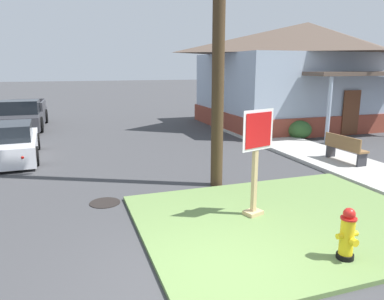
# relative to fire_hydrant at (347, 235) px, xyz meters

# --- Properties ---
(ground_plane) EXTENTS (160.00, 160.00, 0.00)m
(ground_plane) POSITION_rel_fire_hydrant_xyz_m (-2.07, 0.19, -0.48)
(ground_plane) COLOR #3D3D3F
(grass_corner_patch) EXTENTS (5.91, 4.68, 0.08)m
(grass_corner_patch) POSITION_rel_fire_hydrant_xyz_m (0.01, 1.68, -0.44)
(grass_corner_patch) COLOR #668447
(grass_corner_patch) RESTS_ON ground
(sidewalk_strip) EXTENTS (2.20, 15.23, 0.12)m
(sidewalk_strip) POSITION_rel_fire_hydrant_xyz_m (4.17, 5.49, -0.42)
(sidewalk_strip) COLOR #B2AFA8
(sidewalk_strip) RESTS_ON ground
(fire_hydrant) EXTENTS (0.38, 0.34, 0.86)m
(fire_hydrant) POSITION_rel_fire_hydrant_xyz_m (0.00, 0.00, 0.00)
(fire_hydrant) COLOR black
(fire_hydrant) RESTS_ON grass_corner_patch
(stop_sign) EXTENTS (0.78, 0.37, 2.19)m
(stop_sign) POSITION_rel_fire_hydrant_xyz_m (-0.54, 2.05, 0.70)
(stop_sign) COLOR tan
(stop_sign) RESTS_ON grass_corner_patch
(manhole_cover) EXTENTS (0.70, 0.70, 0.02)m
(manhole_cover) POSITION_rel_fire_hydrant_xyz_m (-3.38, 3.94, -0.48)
(manhole_cover) COLOR black
(manhole_cover) RESTS_ON ground
(parked_sedan_white) EXTENTS (2.04, 4.11, 1.25)m
(parked_sedan_white) POSITION_rel_fire_hydrant_xyz_m (-6.03, 9.16, 0.06)
(parked_sedan_white) COLOR silver
(parked_sedan_white) RESTS_ON ground
(pickup_truck_charcoal) EXTENTS (2.17, 5.40, 1.48)m
(pickup_truck_charcoal) POSITION_rel_fire_hydrant_xyz_m (-6.23, 15.92, 0.13)
(pickup_truck_charcoal) COLOR #38383D
(pickup_truck_charcoal) RESTS_ON ground
(street_bench) EXTENTS (0.48, 1.49, 0.85)m
(street_bench) POSITION_rel_fire_hydrant_xyz_m (4.19, 4.86, 0.10)
(street_bench) COLOR brown
(street_bench) RESTS_ON sidewalk_strip
(corner_house) EXTENTS (10.48, 8.80, 5.34)m
(corner_house) POSITION_rel_fire_hydrant_xyz_m (8.12, 12.64, 2.25)
(corner_house) COLOR brown
(corner_house) RESTS_ON ground
(shrub_near_porch) EXTENTS (1.07, 1.07, 0.81)m
(shrub_near_porch) POSITION_rel_fire_hydrant_xyz_m (5.43, 9.05, -0.08)
(shrub_near_porch) COLOR #335D2B
(shrub_near_porch) RESTS_ON ground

